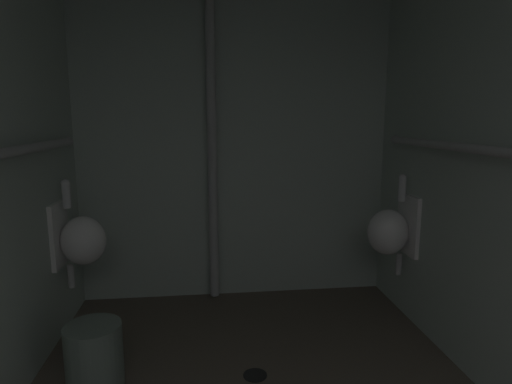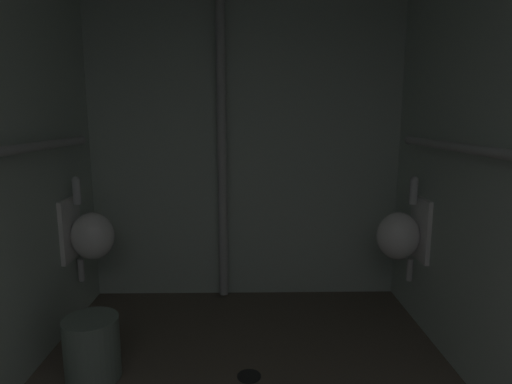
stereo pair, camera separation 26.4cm
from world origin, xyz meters
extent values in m
cube|color=#B3C2B7|center=(0.00, 3.34, 1.23)|extent=(2.61, 0.06, 2.47)
ellipsoid|color=white|center=(-1.08, 2.79, 0.65)|extent=(0.30, 0.26, 0.34)
cube|color=white|center=(-1.23, 2.79, 0.70)|extent=(0.03, 0.30, 0.44)
cylinder|color=silver|center=(-1.17, 2.79, 0.96)|extent=(0.06, 0.06, 0.16)
sphere|color=silver|center=(-1.17, 2.79, 1.05)|extent=(0.06, 0.06, 0.06)
cylinder|color=#B2B2B2|center=(-1.18, 2.79, 0.40)|extent=(0.04, 0.04, 0.16)
ellipsoid|color=white|center=(1.08, 2.75, 0.65)|extent=(0.30, 0.26, 0.34)
cube|color=white|center=(1.23, 2.75, 0.70)|extent=(0.03, 0.30, 0.44)
cylinder|color=silver|center=(1.17, 2.75, 0.96)|extent=(0.06, 0.06, 0.16)
sphere|color=silver|center=(1.17, 2.75, 1.05)|extent=(0.06, 0.06, 0.06)
cylinder|color=#B2B2B2|center=(1.18, 2.75, 0.40)|extent=(0.04, 0.04, 0.16)
sphere|color=#B2B2B2|center=(-1.19, 2.99, 1.32)|extent=(0.06, 0.06, 0.06)
sphere|color=#B2B2B2|center=(1.19, 2.95, 1.32)|extent=(0.06, 0.06, 0.06)
cylinder|color=#B2B2B2|center=(-0.18, 3.23, 1.23)|extent=(0.07, 0.07, 2.42)
cylinder|color=black|center=(0.02, 2.11, 0.00)|extent=(0.14, 0.14, 0.01)
cylinder|color=slate|center=(-0.87, 2.12, 0.18)|extent=(0.31, 0.31, 0.36)
camera|label=1|loc=(-0.24, -0.14, 1.49)|focal=30.02mm
camera|label=2|loc=(0.02, -0.14, 1.49)|focal=30.02mm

